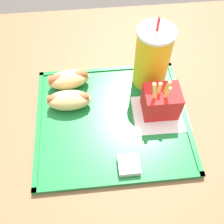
% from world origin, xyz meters
% --- Properties ---
extents(ground_plane, '(8.00, 8.00, 0.00)m').
position_xyz_m(ground_plane, '(0.00, 0.00, 0.00)').
color(ground_plane, '#4C4742').
extents(dining_table, '(1.15, 0.95, 0.73)m').
position_xyz_m(dining_table, '(0.00, 0.00, 0.37)').
color(dining_table, brown).
rests_on(dining_table, ground_plane).
extents(food_tray, '(0.40, 0.36, 0.01)m').
position_xyz_m(food_tray, '(0.01, -0.01, 0.74)').
color(food_tray, '#197233').
rests_on(food_tray, dining_table).
extents(paper_napkin, '(0.15, 0.12, 0.00)m').
position_xyz_m(paper_napkin, '(0.13, -0.01, 0.74)').
color(paper_napkin, white).
rests_on(paper_napkin, food_tray).
extents(soda_cup, '(0.10, 0.10, 0.21)m').
position_xyz_m(soda_cup, '(0.12, 0.11, 0.83)').
color(soda_cup, gold).
rests_on(soda_cup, food_tray).
extents(hot_dog_far, '(0.12, 0.07, 0.05)m').
position_xyz_m(hot_dog_far, '(-0.10, 0.11, 0.77)').
color(hot_dog_far, '#DBB270').
rests_on(hot_dog_far, food_tray).
extents(hot_dog_near, '(0.12, 0.06, 0.05)m').
position_xyz_m(hot_dog_near, '(-0.10, 0.04, 0.77)').
color(hot_dog_near, '#DBB270').
rests_on(hot_dog_near, food_tray).
extents(fries_carton, '(0.09, 0.07, 0.13)m').
position_xyz_m(fries_carton, '(0.13, -0.00, 0.78)').
color(fries_carton, red).
rests_on(fries_carton, food_tray).
extents(sauce_cup_mayo, '(0.05, 0.05, 0.02)m').
position_xyz_m(sauce_cup_mayo, '(0.03, -0.15, 0.75)').
color(sauce_cup_mayo, silver).
rests_on(sauce_cup_mayo, food_tray).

